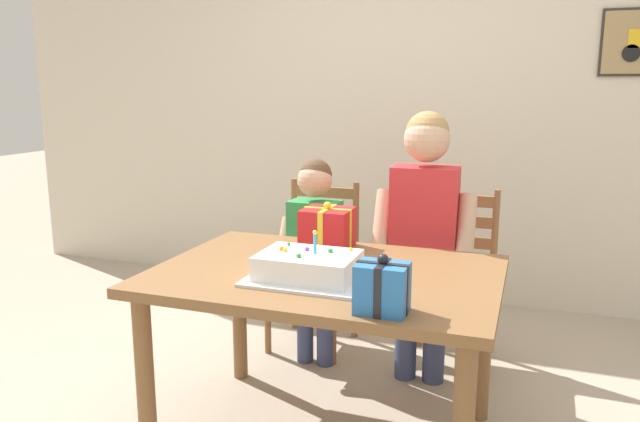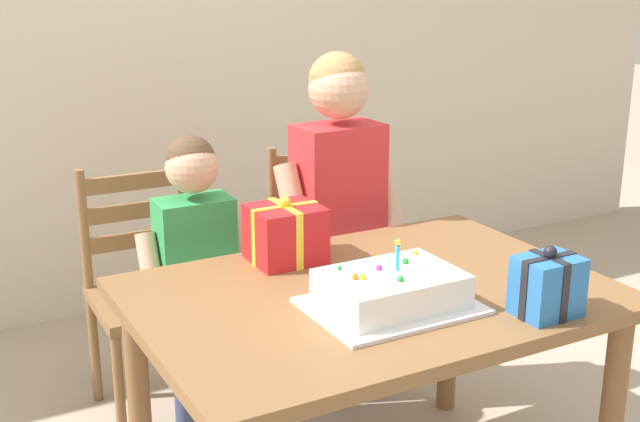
{
  "view_description": "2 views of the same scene",
  "coord_description": "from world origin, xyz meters",
  "px_view_note": "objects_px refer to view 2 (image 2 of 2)",
  "views": [
    {
      "loc": [
        0.74,
        -2.16,
        1.44
      ],
      "look_at": [
        -0.05,
        0.07,
        0.96
      ],
      "focal_mm": 34.08,
      "sensor_mm": 36.0,
      "label": 1
    },
    {
      "loc": [
        -1.17,
        -1.85,
        1.63
      ],
      "look_at": [
        -0.12,
        0.08,
        0.97
      ],
      "focal_mm": 46.36,
      "sensor_mm": 36.0,
      "label": 2
    }
  ],
  "objects_px": {
    "dining_table": "(371,321)",
    "birthday_cake": "(391,291)",
    "child_younger": "(196,260)",
    "gift_box_red_large": "(547,286)",
    "gift_box_beside_cake": "(285,233)",
    "child_older": "(338,196)",
    "chair_right": "(331,258)",
    "chair_left": "(150,292)"
  },
  "relations": [
    {
      "from": "dining_table",
      "to": "birthday_cake",
      "type": "xyz_separation_m",
      "value": [
        -0.02,
        -0.13,
        0.15
      ]
    },
    {
      "from": "birthday_cake",
      "to": "child_younger",
      "type": "distance_m",
      "value": 0.85
    },
    {
      "from": "gift_box_red_large",
      "to": "gift_box_beside_cake",
      "type": "bearing_deg",
      "value": 121.17
    },
    {
      "from": "birthday_cake",
      "to": "gift_box_beside_cake",
      "type": "distance_m",
      "value": 0.48
    },
    {
      "from": "child_older",
      "to": "chair_right",
      "type": "bearing_deg",
      "value": 66.15
    },
    {
      "from": "dining_table",
      "to": "child_younger",
      "type": "relative_size",
      "value": 1.23
    },
    {
      "from": "chair_right",
      "to": "child_younger",
      "type": "relative_size",
      "value": 0.84
    },
    {
      "from": "chair_right",
      "to": "dining_table",
      "type": "bearing_deg",
      "value": -112.49
    },
    {
      "from": "child_younger",
      "to": "gift_box_beside_cake",
      "type": "bearing_deg",
      "value": -61.24
    },
    {
      "from": "gift_box_red_large",
      "to": "chair_left",
      "type": "distance_m",
      "value": 1.5
    },
    {
      "from": "gift_box_beside_cake",
      "to": "child_younger",
      "type": "bearing_deg",
      "value": 118.76
    },
    {
      "from": "gift_box_beside_cake",
      "to": "chair_right",
      "type": "relative_size",
      "value": 0.24
    },
    {
      "from": "chair_left",
      "to": "chair_right",
      "type": "height_order",
      "value": "same"
    },
    {
      "from": "dining_table",
      "to": "chair_left",
      "type": "height_order",
      "value": "chair_left"
    },
    {
      "from": "child_younger",
      "to": "dining_table",
      "type": "bearing_deg",
      "value": -66.51
    },
    {
      "from": "gift_box_red_large",
      "to": "gift_box_beside_cake",
      "type": "height_order",
      "value": "gift_box_beside_cake"
    },
    {
      "from": "gift_box_beside_cake",
      "to": "child_younger",
      "type": "height_order",
      "value": "child_younger"
    },
    {
      "from": "child_older",
      "to": "child_younger",
      "type": "distance_m",
      "value": 0.58
    },
    {
      "from": "birthday_cake",
      "to": "chair_right",
      "type": "distance_m",
      "value": 1.17
    },
    {
      "from": "chair_right",
      "to": "child_older",
      "type": "distance_m",
      "value": 0.45
    },
    {
      "from": "birthday_cake",
      "to": "gift_box_red_large",
      "type": "relative_size",
      "value": 2.25
    },
    {
      "from": "gift_box_red_large",
      "to": "chair_left",
      "type": "height_order",
      "value": "gift_box_red_large"
    },
    {
      "from": "chair_left",
      "to": "child_older",
      "type": "bearing_deg",
      "value": -21.83
    },
    {
      "from": "birthday_cake",
      "to": "chair_left",
      "type": "relative_size",
      "value": 0.48
    },
    {
      "from": "gift_box_beside_cake",
      "to": "gift_box_red_large",
      "type": "bearing_deg",
      "value": -58.83
    },
    {
      "from": "chair_right",
      "to": "child_younger",
      "type": "distance_m",
      "value": 0.74
    },
    {
      "from": "chair_right",
      "to": "gift_box_beside_cake",
      "type": "bearing_deg",
      "value": -129.93
    },
    {
      "from": "birthday_cake",
      "to": "chair_left",
      "type": "height_order",
      "value": "birthday_cake"
    },
    {
      "from": "birthday_cake",
      "to": "chair_right",
      "type": "xyz_separation_m",
      "value": [
        0.41,
        1.06,
        -0.32
      ]
    },
    {
      "from": "birthday_cake",
      "to": "gift_box_beside_cake",
      "type": "bearing_deg",
      "value": 100.23
    },
    {
      "from": "gift_box_red_large",
      "to": "child_older",
      "type": "relative_size",
      "value": 0.15
    },
    {
      "from": "birthday_cake",
      "to": "child_older",
      "type": "height_order",
      "value": "child_older"
    },
    {
      "from": "birthday_cake",
      "to": "gift_box_red_large",
      "type": "xyz_separation_m",
      "value": [
        0.34,
        -0.23,
        0.03
      ]
    },
    {
      "from": "gift_box_beside_cake",
      "to": "dining_table",
      "type": "bearing_deg",
      "value": -72.07
    },
    {
      "from": "child_older",
      "to": "birthday_cake",
      "type": "bearing_deg",
      "value": -110.07
    },
    {
      "from": "chair_left",
      "to": "dining_table",
      "type": "bearing_deg",
      "value": -67.59
    },
    {
      "from": "birthday_cake",
      "to": "child_younger",
      "type": "relative_size",
      "value": 0.4
    },
    {
      "from": "dining_table",
      "to": "chair_right",
      "type": "bearing_deg",
      "value": 67.51
    },
    {
      "from": "dining_table",
      "to": "chair_left",
      "type": "xyz_separation_m",
      "value": [
        -0.38,
        0.92,
        -0.17
      ]
    },
    {
      "from": "dining_table",
      "to": "child_older",
      "type": "distance_m",
      "value": 0.74
    },
    {
      "from": "gift_box_beside_cake",
      "to": "child_older",
      "type": "relative_size",
      "value": 0.16
    },
    {
      "from": "chair_left",
      "to": "gift_box_red_large",
      "type": "bearing_deg",
      "value": -61.61
    }
  ]
}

